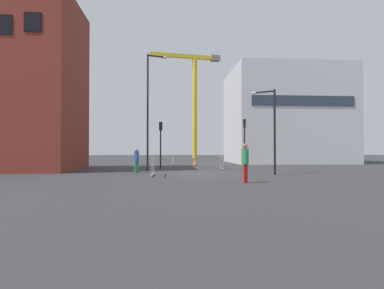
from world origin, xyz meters
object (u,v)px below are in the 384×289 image
object	(u,v)px
construction_crane	(194,90)
traffic_cone_striped	(195,162)
pedestrian_waiting	(245,160)
streetlamp_short	(271,123)
pedestrian_walking	(136,158)
traffic_light_median	(161,137)
traffic_light_verge	(244,135)
streetlamp_tall	(150,104)

from	to	relation	value
construction_crane	traffic_cone_striped	xyz separation A→B (m)	(-2.22, -30.03, -13.11)
pedestrian_waiting	streetlamp_short	bearing A→B (deg)	59.87
pedestrian_walking	traffic_light_median	bearing A→B (deg)	73.57
streetlamp_short	pedestrian_walking	distance (m)	9.19
pedestrian_walking	traffic_cone_striped	bearing A→B (deg)	65.66
pedestrian_waiting	traffic_light_verge	bearing A→B (deg)	76.67
construction_crane	streetlamp_tall	distance (m)	40.13
pedestrian_walking	streetlamp_short	bearing A→B (deg)	-13.16
traffic_cone_striped	traffic_light_median	bearing A→B (deg)	-120.75
streetlamp_short	pedestrian_walking	world-z (taller)	streetlamp_short
pedestrian_walking	traffic_light_verge	bearing A→B (deg)	31.66
streetlamp_short	traffic_cone_striped	size ratio (longest dim) A/B	8.71
construction_crane	pedestrian_walking	distance (m)	43.14
traffic_cone_striped	streetlamp_tall	bearing A→B (deg)	-115.07
streetlamp_short	traffic_cone_striped	world-z (taller)	streetlamp_short
streetlamp_tall	construction_crane	bearing A→B (deg)	80.78
traffic_light_verge	pedestrian_waiting	xyz separation A→B (m)	(-2.93, -12.37, -1.73)
traffic_light_verge	pedestrian_walking	xyz separation A→B (m)	(-8.71, -5.37, -1.83)
traffic_light_verge	pedestrian_walking	bearing A→B (deg)	-148.34
pedestrian_walking	pedestrian_waiting	distance (m)	9.08
traffic_light_median	traffic_light_verge	xyz separation A→B (m)	(7.22, 0.30, 0.19)
streetlamp_tall	streetlamp_short	xyz separation A→B (m)	(7.90, -4.01, -1.72)
construction_crane	traffic_light_median	size ratio (longest dim) A/B	5.25
streetlamp_tall	pedestrian_waiting	bearing A→B (deg)	-60.82
construction_crane	traffic_light_median	bearing A→B (deg)	-98.86
traffic_light_verge	traffic_cone_striped	size ratio (longest dim) A/B	6.83
construction_crane	traffic_light_verge	world-z (taller)	construction_crane
pedestrian_waiting	traffic_cone_striped	bearing A→B (deg)	93.07
traffic_light_median	traffic_cone_striped	bearing A→B (deg)	59.25
streetlamp_short	pedestrian_walking	bearing A→B (deg)	166.84
streetlamp_short	traffic_light_verge	bearing A→B (deg)	89.64
streetlamp_tall	traffic_cone_striped	distance (m)	10.69
traffic_light_median	pedestrian_walking	bearing A→B (deg)	-106.43
streetlamp_tall	streetlamp_short	distance (m)	9.03
pedestrian_waiting	traffic_cone_striped	xyz separation A→B (m)	(-0.95, 17.68, -0.80)
pedestrian_waiting	streetlamp_tall	bearing A→B (deg)	119.18
traffic_light_verge	traffic_cone_striped	distance (m)	7.05
construction_crane	traffic_light_median	distance (m)	37.65
streetlamp_short	traffic_light_verge	distance (m)	7.41
construction_crane	streetlamp_tall	bearing A→B (deg)	-99.22
streetlamp_tall	pedestrian_waiting	distance (m)	11.00
streetlamp_short	construction_crane	bearing A→B (deg)	92.17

